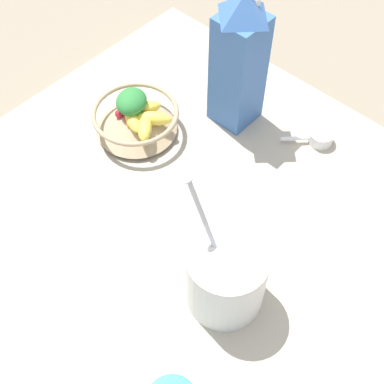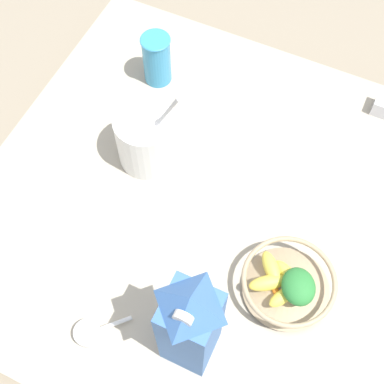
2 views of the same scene
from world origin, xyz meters
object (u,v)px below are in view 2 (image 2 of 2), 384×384
Objects in this scene: yogurt_tub at (147,136)px; drinking_cup at (157,58)px; milk_carton at (190,325)px; fruit_bowl at (287,284)px; spice_jar at (384,106)px.

yogurt_tub is 1.99× the size of drinking_cup.
drinking_cup is (-0.35, 0.55, -0.08)m from milk_carton.
fruit_bowl is at bearing -23.32° from yogurt_tub.
fruit_bowl is 0.60m from drinking_cup.
fruit_bowl is 3.83× the size of spice_jar.
milk_carton reaches higher than fruit_bowl.
yogurt_tub is at bearing -142.14° from spice_jar.
yogurt_tub is at bearing 156.68° from fruit_bowl.
spice_jar is (0.06, 0.51, -0.02)m from fruit_bowl.
yogurt_tub is 0.56m from spice_jar.
yogurt_tub reaches higher than spice_jar.
spice_jar is (0.52, 0.13, -0.05)m from drinking_cup.
spice_jar is (0.44, 0.34, -0.06)m from yogurt_tub.
yogurt_tub is 5.47× the size of spice_jar.
fruit_bowl is at bearing 55.05° from milk_carton.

